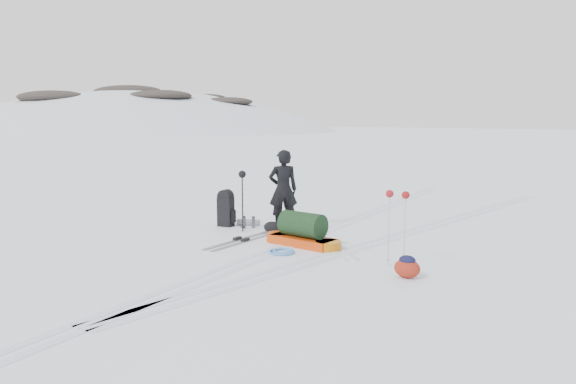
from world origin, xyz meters
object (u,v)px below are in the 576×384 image
skier (283,190)px  pulk_sled (303,233)px  expedition_rucksack (229,209)px  ski_poles_black (242,182)px

skier → pulk_sled: size_ratio=1.02×
skier → expedition_rucksack: skier is taller
skier → ski_poles_black: (-0.55, -0.67, 0.20)m
pulk_sled → ski_poles_black: bearing=172.6°
skier → expedition_rucksack: (-1.15, -0.41, -0.47)m
expedition_rucksack → ski_poles_black: bearing=-33.9°
skier → ski_poles_black: 0.89m
expedition_rucksack → ski_poles_black: size_ratio=0.63×
skier → pulk_sled: 1.66m
expedition_rucksack → skier: bearing=9.5°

